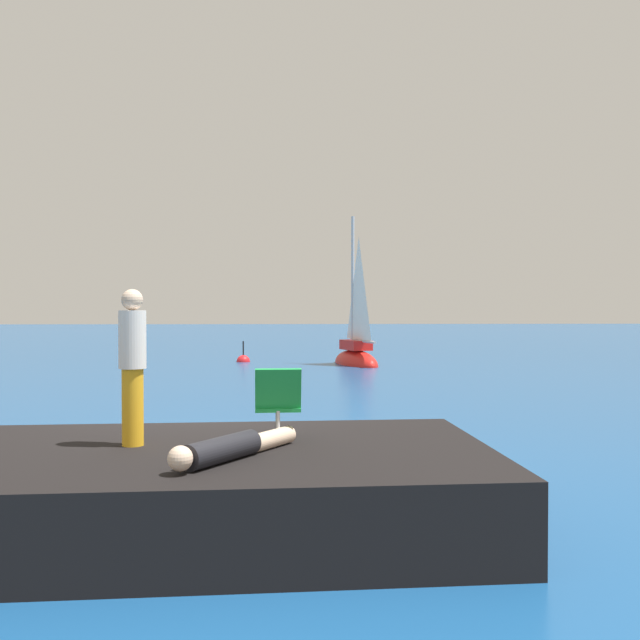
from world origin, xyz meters
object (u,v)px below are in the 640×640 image
object	(u,v)px
person_standing	(132,362)
beach_chair	(278,400)
marker_buoy	(243,362)
person_sunbather	(231,448)
sailboat_near	(356,356)

from	to	relation	value
person_standing	beach_chair	distance (m)	1.56
person_standing	marker_buoy	distance (m)	21.33
person_sunbather	marker_buoy	world-z (taller)	person_sunbather
marker_buoy	person_standing	bearing A→B (deg)	-89.09
sailboat_near	person_sunbather	world-z (taller)	sailboat_near
beach_chair	marker_buoy	distance (m)	21.23
person_sunbather	beach_chair	distance (m)	1.01
person_standing	beach_chair	bearing A→B (deg)	-46.31
sailboat_near	person_sunbather	size ratio (longest dim) A/B	4.20
beach_chair	marker_buoy	xyz separation A→B (m)	(-1.84, 21.11, -1.27)
sailboat_near	person_sunbather	xyz separation A→B (m)	(-3.10, -20.43, 0.60)
person_standing	marker_buoy	bearing A→B (deg)	39.12
sailboat_near	person_standing	bearing A→B (deg)	150.19
sailboat_near	marker_buoy	xyz separation A→B (m)	(-4.51, 1.54, -0.34)
marker_buoy	person_sunbather	bearing A→B (deg)	-86.33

